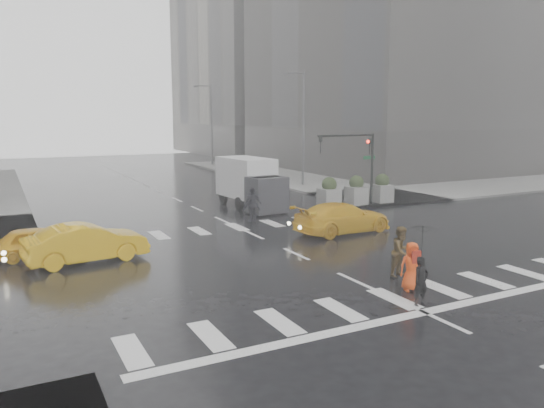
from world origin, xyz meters
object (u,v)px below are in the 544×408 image
pedestrian_brown (401,251)px  taxi_mid (86,243)px  box_truck (251,182)px  traffic_signal_pole (359,155)px  taxi_front (39,242)px  pedestrian_orange (412,266)px

pedestrian_brown → taxi_mid: bearing=126.6°
box_truck → traffic_signal_pole: bearing=-28.5°
pedestrian_brown → taxi_front: bearing=125.2°
box_truck → taxi_front: bearing=-157.4°
taxi_front → taxi_mid: 2.22m
pedestrian_brown → pedestrian_orange: bearing=-136.1°
taxi_front → box_truck: 13.86m
taxi_front → pedestrian_orange: bearing=-134.7°
taxi_front → taxi_mid: (1.56, -1.57, 0.12)m
taxi_mid → box_truck: bearing=-60.1°
traffic_signal_pole → pedestrian_brown: bearing=-120.6°
pedestrian_brown → pedestrian_orange: pedestrian_brown is taller
taxi_front → traffic_signal_pole: bearing=-79.2°
taxi_front → box_truck: (12.28, 6.37, 0.99)m
pedestrian_orange → box_truck: 16.40m
pedestrian_orange → traffic_signal_pole: bearing=82.3°
traffic_signal_pole → taxi_front: 18.84m
pedestrian_brown → pedestrian_orange: size_ratio=1.12×
taxi_front → taxi_mid: taxi_mid is taller
traffic_signal_pole → pedestrian_brown: 14.45m
traffic_signal_pole → taxi_mid: traffic_signal_pole is taller
pedestrian_brown → box_truck: size_ratio=0.31×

